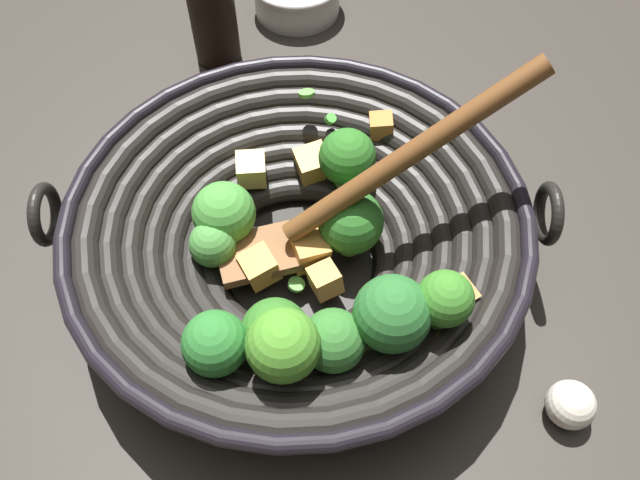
{
  "coord_description": "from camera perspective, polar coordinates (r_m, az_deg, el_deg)",
  "views": [
    {
      "loc": [
        0.31,
        0.03,
        0.5
      ],
      "look_at": [
        -0.01,
        0.02,
        0.03
      ],
      "focal_mm": 35.52,
      "sensor_mm": 36.0,
      "label": 1
    }
  ],
  "objects": [
    {
      "name": "garlic_bulb",
      "position": [
        0.55,
        21.64,
        -13.63
      ],
      "size": [
        0.04,
        0.04,
        0.04
      ],
      "primitive_type": "sphere",
      "color": "silver",
      "rests_on": "ground"
    },
    {
      "name": "soy_sauce_bottle",
      "position": [
        0.77,
        -9.73,
        19.82
      ],
      "size": [
        0.05,
        0.05,
        0.17
      ],
      "color": "black",
      "rests_on": "ground"
    },
    {
      "name": "wok",
      "position": [
        0.54,
        -1.89,
        0.44
      ],
      "size": [
        0.39,
        0.43,
        0.21
      ],
      "color": "black",
      "rests_on": "ground"
    },
    {
      "name": "ground_plane",
      "position": [
        0.6,
        -1.85,
        -2.67
      ],
      "size": [
        4.0,
        4.0,
        0.0
      ],
      "primitive_type": "plane",
      "color": "#332D28"
    }
  ]
}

